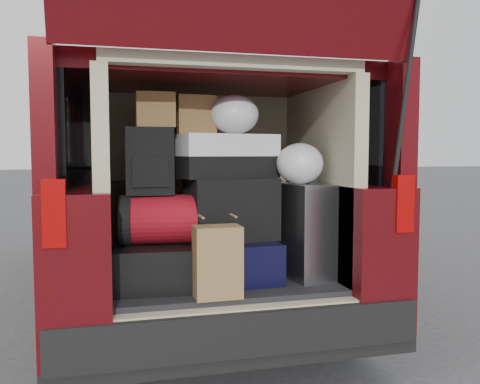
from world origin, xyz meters
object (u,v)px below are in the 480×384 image
object	(u,v)px
silver_roller	(305,231)
backpack	(149,161)
twotone_duffel	(226,156)
navy_hardshell	(234,259)
red_duffel	(158,219)
black_hardshell	(154,263)
kraft_bag	(217,262)
black_soft_case	(231,209)

from	to	relation	value
silver_roller	backpack	xyz separation A→B (m)	(-0.90, 0.06, 0.41)
silver_roller	twotone_duffel	world-z (taller)	twotone_duffel
navy_hardshell	twotone_duffel	xyz separation A→B (m)	(-0.04, 0.04, 0.60)
silver_roller	twotone_duffel	bearing A→B (deg)	157.31
red_duffel	backpack	size ratio (longest dim) A/B	1.13
black_hardshell	kraft_bag	world-z (taller)	kraft_bag
black_hardshell	twotone_duffel	distance (m)	0.74
navy_hardshell	silver_roller	distance (m)	0.45
silver_roller	black_hardshell	bearing A→B (deg)	165.68
black_hardshell	silver_roller	bearing A→B (deg)	-1.33
black_hardshell	backpack	distance (m)	0.57
black_hardshell	backpack	bearing A→B (deg)	-140.08
black_hardshell	backpack	xyz separation A→B (m)	(-0.02, -0.01, 0.57)
black_soft_case	twotone_duffel	distance (m)	0.31
kraft_bag	black_soft_case	bearing A→B (deg)	65.31
navy_hardshell	silver_roller	bearing A→B (deg)	-12.58
kraft_bag	backpack	distance (m)	0.68
red_duffel	silver_roller	bearing A→B (deg)	2.41
kraft_bag	silver_roller	bearing A→B (deg)	24.87
red_duffel	backpack	world-z (taller)	backpack
kraft_bag	twotone_duffel	distance (m)	0.67
kraft_bag	backpack	bearing A→B (deg)	131.20
backpack	black_soft_case	bearing A→B (deg)	1.63
black_soft_case	backpack	xyz separation A→B (m)	(-0.47, -0.01, 0.28)
silver_roller	navy_hardshell	bearing A→B (deg)	161.03
backpack	twotone_duffel	bearing A→B (deg)	6.17
navy_hardshell	red_duffel	bearing A→B (deg)	-179.43
red_duffel	twotone_duffel	world-z (taller)	twotone_duffel
navy_hardshell	black_soft_case	xyz separation A→B (m)	(-0.02, 0.00, 0.30)
red_duffel	twotone_duffel	size ratio (longest dim) A/B	0.75
black_hardshell	red_duffel	bearing A→B (deg)	-49.53
silver_roller	kraft_bag	bearing A→B (deg)	-163.76
navy_hardshell	kraft_bag	distance (m)	0.40
black_hardshell	navy_hardshell	world-z (taller)	same
navy_hardshell	silver_roller	size ratio (longest dim) A/B	0.96
kraft_bag	twotone_duffel	bearing A→B (deg)	69.93
navy_hardshell	backpack	distance (m)	0.75
black_soft_case	black_hardshell	bearing A→B (deg)	172.24
navy_hardshell	kraft_bag	bearing A→B (deg)	-119.32
black_soft_case	silver_roller	bearing A→B (deg)	-16.68
red_duffel	backpack	bearing A→B (deg)	161.09
black_hardshell	twotone_duffel	xyz separation A→B (m)	(0.43, 0.03, 0.60)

